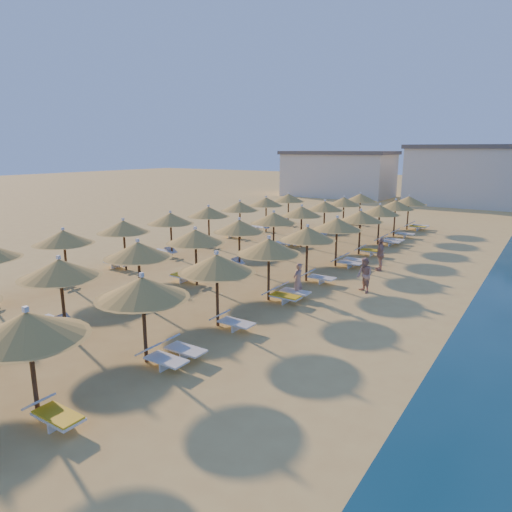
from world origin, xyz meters
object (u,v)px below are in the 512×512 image
Objects in this scene: beachgoer_a at (298,280)px; beachgoer_c at (380,254)px; parasol_row_east at (307,234)px; parasol_row_west at (239,227)px; beachgoer_b at (364,275)px.

beachgoer_c is at bearing 174.08° from beachgoer_a.
parasol_row_east is 3.25m from beachgoer_a.
parasol_row_east is 24.76× the size of beachgoer_a.
parasol_row_east and parasol_row_west have the same top height.
parasol_row_west is at bearing -141.65° from beachgoer_b.
beachgoer_c is 1.10× the size of beachgoer_b.
beachgoer_b is (2.32, 2.42, 0.03)m from beachgoer_a.
beachgoer_a is 3.35m from beachgoer_b.
beachgoer_a is (5.22, -2.64, -1.66)m from parasol_row_west.
beachgoer_c is 1.15× the size of beachgoer_a.
beachgoer_c is at bearing 31.94° from parasol_row_west.
beachgoer_b is at bearing -18.09° from beachgoer_c.
beachgoer_c is 4.52m from beachgoer_b.
beachgoer_c is 7.06m from beachgoer_a.
parasol_row_east is 23.76× the size of beachgoer_b.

